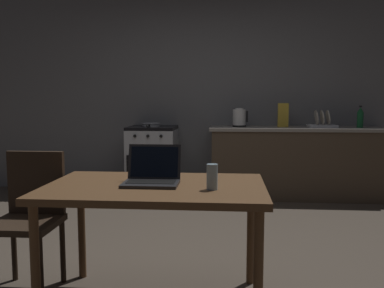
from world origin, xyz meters
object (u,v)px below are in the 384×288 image
(laptop, at_px, (152,176))
(bottle, at_px, (360,117))
(dining_table, at_px, (155,197))
(drinking_glass, at_px, (212,177))
(dish_rack, at_px, (322,123))
(chair, at_px, (30,211))
(frying_pan, at_px, (151,124))
(electric_kettle, at_px, (239,118))
(cereal_box, at_px, (283,115))
(stove_oven, at_px, (153,161))

(laptop, height_order, bottle, bottle)
(dining_table, xyz_separation_m, bottle, (2.03, 2.88, 0.35))
(drinking_glass, distance_m, dish_rack, 3.29)
(chair, bearing_deg, frying_pan, 75.50)
(chair, xyz_separation_m, electric_kettle, (1.42, 2.76, 0.49))
(bottle, xyz_separation_m, dish_rack, (-0.44, 0.05, -0.08))
(electric_kettle, height_order, cereal_box, cereal_box)
(bottle, height_order, drinking_glass, bottle)
(chair, height_order, dish_rack, dish_rack)
(cereal_box, relative_size, dish_rack, 0.87)
(dining_table, height_order, electric_kettle, electric_kettle)
(dish_rack, bearing_deg, bottle, -6.46)
(bottle, bearing_deg, drinking_glass, -119.51)
(frying_pan, bearing_deg, cereal_box, 1.68)
(dining_table, relative_size, cereal_box, 4.32)
(laptop, height_order, frying_pan, laptop)
(chair, distance_m, cereal_box, 3.44)
(stove_oven, xyz_separation_m, dining_table, (0.54, -2.93, 0.22))
(dining_table, bearing_deg, bottle, 54.87)
(laptop, distance_m, electric_kettle, 2.98)
(chair, bearing_deg, cereal_box, 46.52)
(drinking_glass, bearing_deg, dining_table, 162.03)
(electric_kettle, bearing_deg, stove_oven, -179.87)
(stove_oven, height_order, dish_rack, dish_rack)
(dining_table, bearing_deg, drinking_glass, -17.97)
(electric_kettle, bearing_deg, dish_rack, -0.00)
(drinking_glass, height_order, cereal_box, cereal_box)
(dining_table, relative_size, laptop, 3.98)
(laptop, relative_size, cereal_box, 1.09)
(stove_oven, distance_m, dining_table, 2.99)
(dining_table, height_order, drinking_glass, drinking_glass)
(dish_rack, bearing_deg, chair, -131.43)
(electric_kettle, xyz_separation_m, dish_rack, (1.02, -0.00, -0.06))
(laptop, distance_m, cereal_box, 3.15)
(dining_table, bearing_deg, dish_rack, 61.58)
(cereal_box, bearing_deg, frying_pan, -178.32)
(dining_table, distance_m, frying_pan, 2.96)
(chair, relative_size, frying_pan, 2.11)
(frying_pan, bearing_deg, chair, -96.22)
(bottle, height_order, cereal_box, cereal_box)
(dining_table, distance_m, drinking_glass, 0.38)
(electric_kettle, relative_size, cereal_box, 0.79)
(frying_pan, distance_m, cereal_box, 1.67)
(bottle, distance_m, frying_pan, 2.58)
(laptop, bearing_deg, drinking_glass, -6.90)
(electric_kettle, height_order, frying_pan, electric_kettle)
(bottle, bearing_deg, cereal_box, 175.63)
(chair, height_order, electric_kettle, electric_kettle)
(electric_kettle, bearing_deg, laptop, -101.45)
(chair, height_order, cereal_box, cereal_box)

